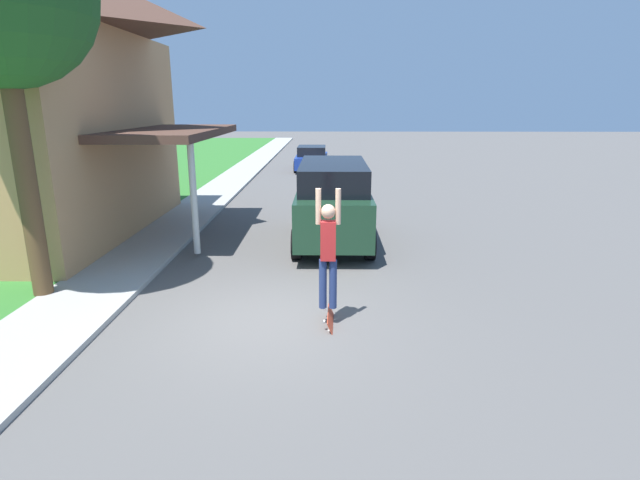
% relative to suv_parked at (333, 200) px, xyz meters
% --- Properties ---
extents(ground_plane, '(120.00, 120.00, 0.00)m').
position_rel_suv_parked_xyz_m(ground_plane, '(-1.18, -5.01, -1.16)').
color(ground_plane, '#54514F').
extents(lawn, '(10.00, 80.00, 0.08)m').
position_rel_suv_parked_xyz_m(lawn, '(-9.18, 0.99, -1.12)').
color(lawn, '#2D6B28').
rests_on(lawn, ground_plane).
extents(sidewalk, '(1.80, 80.00, 0.10)m').
position_rel_suv_parked_xyz_m(sidewalk, '(-4.78, 0.99, -1.11)').
color(sidewalk, '#9E9E99').
rests_on(sidewalk, ground_plane).
extents(suv_parked, '(2.01, 4.67, 2.15)m').
position_rel_suv_parked_xyz_m(suv_parked, '(0.00, 0.00, 0.00)').
color(suv_parked, '#193823').
rests_on(suv_parked, ground_plane).
extents(car_down_street, '(1.88, 4.12, 1.34)m').
position_rel_suv_parked_xyz_m(car_down_street, '(-1.05, 15.26, -0.51)').
color(car_down_street, navy).
rests_on(car_down_street, ground_plane).
extents(skateboarder, '(0.41, 0.24, 2.04)m').
position_rel_suv_parked_xyz_m(skateboarder, '(-0.13, -5.15, 0.19)').
color(skateboarder, navy).
rests_on(skateboarder, ground_plane).
extents(skateboard, '(0.18, 0.83, 0.25)m').
position_rel_suv_parked_xyz_m(skateboard, '(-0.09, -5.17, -1.07)').
color(skateboard, '#B73D23').
rests_on(skateboard, ground_plane).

